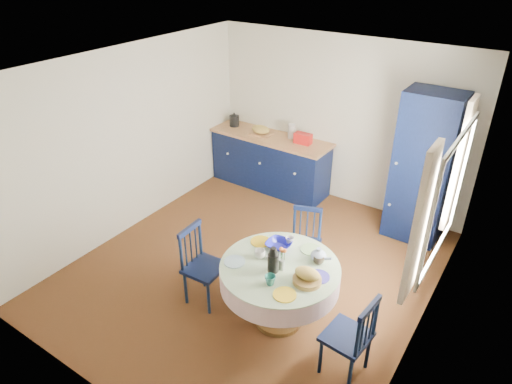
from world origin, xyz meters
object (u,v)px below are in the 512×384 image
(mug_a, at_px, (260,254))
(mug_d, at_px, (290,241))
(mug_b, at_px, (270,280))
(cobalt_bowl, at_px, (279,245))
(kitchen_counter, at_px, (270,161))
(mug_c, at_px, (319,259))
(dining_table, at_px, (281,276))
(chair_right, at_px, (351,336))
(pantry_cabinet, at_px, (423,168))
(chair_left, at_px, (202,265))
(chair_far, at_px, (305,242))

(mug_a, distance_m, mug_d, 0.40)
(mug_b, height_order, cobalt_bowl, mug_b)
(kitchen_counter, height_order, mug_c, kitchen_counter)
(dining_table, height_order, chair_right, dining_table)
(chair_right, xyz_separation_m, mug_d, (-0.99, 0.60, 0.32))
(kitchen_counter, xyz_separation_m, mug_c, (2.02, -2.30, 0.32))
(pantry_cabinet, bearing_deg, chair_right, -84.46)
(chair_left, bearing_deg, chair_far, -36.62)
(dining_table, height_order, chair_left, dining_table)
(chair_right, distance_m, cobalt_bowl, 1.21)
(mug_c, bearing_deg, chair_right, -38.78)
(dining_table, xyz_separation_m, cobalt_bowl, (-0.19, 0.26, 0.15))
(pantry_cabinet, bearing_deg, mug_b, -101.61)
(kitchen_counter, bearing_deg, mug_a, -58.71)
(chair_right, height_order, mug_c, chair_right)
(pantry_cabinet, distance_m, mug_a, 2.62)
(mug_a, distance_m, mug_b, 0.43)
(chair_left, relative_size, mug_b, 8.61)
(mug_d, relative_size, cobalt_bowl, 0.36)
(pantry_cabinet, bearing_deg, chair_far, -117.85)
(dining_table, bearing_deg, chair_left, -169.51)
(kitchen_counter, relative_size, mug_d, 20.74)
(chair_right, bearing_deg, mug_d, -115.04)
(mug_b, bearing_deg, kitchen_counter, 122.15)
(kitchen_counter, xyz_separation_m, mug_b, (1.79, -2.84, 0.33))
(mug_a, bearing_deg, mug_d, 69.45)
(cobalt_bowl, bearing_deg, mug_a, -105.18)
(mug_d, bearing_deg, mug_b, -75.69)
(chair_left, height_order, chair_far, chair_left)
(pantry_cabinet, relative_size, mug_d, 21.04)
(chair_left, bearing_deg, cobalt_bowl, -61.59)
(cobalt_bowl, bearing_deg, kitchen_counter, 124.02)
(pantry_cabinet, xyz_separation_m, dining_table, (-0.67, -2.44, -0.40))
(chair_right, xyz_separation_m, mug_b, (-0.82, -0.07, 0.32))
(kitchen_counter, relative_size, mug_a, 17.70)
(mug_c, height_order, cobalt_bowl, mug_c)
(cobalt_bowl, bearing_deg, chair_left, -149.13)
(mug_b, relative_size, mug_c, 0.93)
(mug_d, bearing_deg, chair_left, -145.34)
(mug_b, bearing_deg, chair_left, 172.80)
(chair_left, height_order, mug_c, chair_left)
(chair_left, bearing_deg, mug_d, -57.80)
(mug_a, xyz_separation_m, mug_c, (0.55, 0.25, 0.00))
(dining_table, xyz_separation_m, mug_a, (-0.26, 0.01, 0.16))
(pantry_cabinet, distance_m, mug_b, 2.81)
(mug_a, xyz_separation_m, cobalt_bowl, (0.07, 0.26, -0.01))
(dining_table, bearing_deg, mug_d, 107.19)
(chair_far, relative_size, mug_c, 7.35)
(mug_b, bearing_deg, mug_c, 66.63)
(pantry_cabinet, relative_size, chair_far, 2.38)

